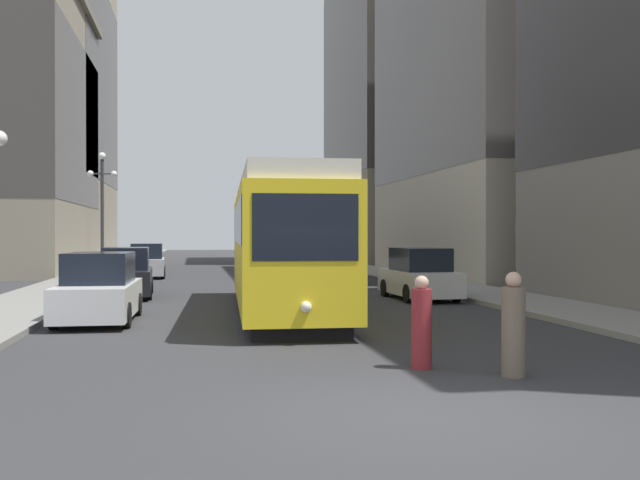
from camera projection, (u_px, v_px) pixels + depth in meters
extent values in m
plane|color=#303033|center=(410.00, 413.00, 9.09)|extent=(200.00, 200.00, 0.00)
cube|color=gray|center=(113.00, 268.00, 47.07)|extent=(3.08, 120.00, 0.15)
cube|color=gray|center=(348.00, 266.00, 49.88)|extent=(3.08, 120.00, 0.15)
cube|color=black|center=(281.00, 306.00, 21.09)|extent=(2.74, 12.01, 0.35)
cube|color=yellow|center=(281.00, 248.00, 21.08)|extent=(3.17, 13.06, 3.10)
cube|color=black|center=(281.00, 224.00, 21.07)|extent=(3.18, 12.55, 1.08)
cube|color=silver|center=(281.00, 188.00, 21.07)|extent=(2.95, 12.79, 0.44)
cube|color=black|center=(306.00, 227.00, 14.67)|extent=(2.21, 0.18, 1.40)
sphere|color=#F2EACC|center=(306.00, 307.00, 14.61)|extent=(0.24, 0.24, 0.24)
cube|color=black|center=(312.00, 276.00, 35.94)|extent=(2.19, 10.59, 0.35)
cube|color=silver|center=(312.00, 242.00, 35.93)|extent=(2.58, 11.52, 3.10)
cube|color=black|center=(312.00, 232.00, 35.93)|extent=(2.61, 11.06, 1.30)
cube|color=black|center=(334.00, 237.00, 30.28)|extent=(2.30, 0.08, 1.71)
cylinder|color=black|center=(129.00, 273.00, 36.35)|extent=(0.20, 0.64, 0.64)
cylinder|color=black|center=(132.00, 271.00, 38.93)|extent=(0.20, 0.64, 0.64)
cylinder|color=black|center=(163.00, 273.00, 36.70)|extent=(0.20, 0.64, 0.64)
cylinder|color=black|center=(164.00, 270.00, 39.28)|extent=(0.20, 0.64, 0.64)
cube|color=#B2B2B7|center=(147.00, 266.00, 37.81)|extent=(1.92, 4.30, 0.84)
cube|color=black|center=(147.00, 251.00, 37.91)|extent=(1.65, 2.38, 0.80)
cylinder|color=black|center=(98.00, 292.00, 24.50)|extent=(0.21, 0.65, 0.64)
cylinder|color=black|center=(105.00, 286.00, 27.37)|extent=(0.21, 0.65, 0.64)
cylinder|color=black|center=(149.00, 291.00, 24.87)|extent=(0.21, 0.65, 0.64)
cylinder|color=black|center=(151.00, 285.00, 27.74)|extent=(0.21, 0.65, 0.64)
cube|color=black|center=(126.00, 281.00, 26.12)|extent=(1.99, 4.81, 0.84)
cube|color=black|center=(126.00, 258.00, 26.23)|extent=(1.69, 2.67, 0.80)
cylinder|color=black|center=(429.00, 287.00, 26.72)|extent=(0.19, 0.64, 0.64)
cylinder|color=black|center=(456.00, 293.00, 24.08)|extent=(0.19, 0.64, 0.64)
cylinder|color=black|center=(385.00, 288.00, 26.38)|extent=(0.19, 0.64, 0.64)
cylinder|color=black|center=(408.00, 294.00, 23.75)|extent=(0.19, 0.64, 0.64)
cube|color=silver|center=(419.00, 282.00, 25.23)|extent=(1.89, 4.37, 0.84)
cube|color=black|center=(420.00, 259.00, 25.12)|extent=(1.63, 2.41, 0.80)
cylinder|color=black|center=(54.00, 316.00, 17.11)|extent=(0.19, 0.64, 0.64)
cylinder|color=black|center=(75.00, 305.00, 19.84)|extent=(0.19, 0.64, 0.64)
cylinder|color=black|center=(127.00, 315.00, 17.37)|extent=(0.19, 0.64, 0.64)
cylinder|color=black|center=(138.00, 304.00, 20.11)|extent=(0.19, 0.64, 0.64)
cube|color=silver|center=(99.00, 299.00, 18.60)|extent=(1.89, 4.50, 0.84)
cube|color=black|center=(100.00, 268.00, 18.71)|extent=(1.64, 2.49, 0.80)
cylinder|color=maroon|center=(422.00, 329.00, 12.15)|extent=(0.36, 0.36, 1.36)
sphere|color=tan|center=(422.00, 283.00, 12.14)|extent=(0.24, 0.24, 0.24)
cylinder|color=#6B5B4C|center=(513.00, 332.00, 11.44)|extent=(0.38, 0.38, 1.45)
sphere|color=tan|center=(514.00, 280.00, 11.43)|extent=(0.26, 0.26, 0.26)
cylinder|color=#333338|center=(102.00, 219.00, 34.31)|extent=(0.16, 0.16, 5.78)
sphere|color=white|center=(102.00, 156.00, 34.29)|extent=(0.36, 0.36, 0.36)
sphere|color=white|center=(90.00, 174.00, 34.20)|extent=(0.31, 0.31, 0.31)
sphere|color=white|center=(114.00, 174.00, 34.39)|extent=(0.31, 0.31, 0.31)
cube|color=#333338|center=(102.00, 174.00, 34.30)|extent=(1.10, 0.06, 0.06)
cube|color=gray|center=(16.00, 98.00, 54.01)|extent=(12.95, 19.30, 25.40)
cube|color=#494440|center=(16.00, 81.00, 54.00)|extent=(12.99, 19.34, 15.24)
cube|color=#B2A893|center=(539.00, 80.00, 40.67)|extent=(14.48, 18.73, 22.27)
cube|color=#595451|center=(539.00, 61.00, 40.66)|extent=(14.52, 18.77, 13.36)
cube|color=gray|center=(428.00, 96.00, 60.48)|extent=(14.95, 17.07, 28.26)
cube|color=#494440|center=(428.00, 79.00, 60.47)|extent=(14.99, 17.11, 16.96)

